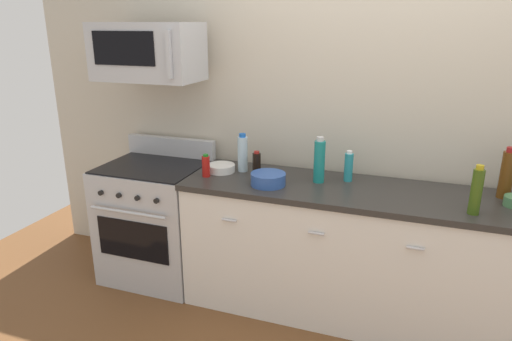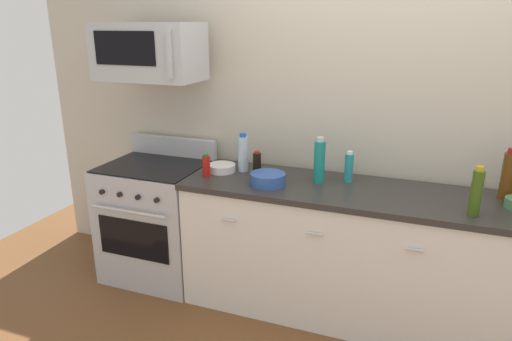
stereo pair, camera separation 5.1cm
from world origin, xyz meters
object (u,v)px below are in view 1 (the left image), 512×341
object	(u,v)px
bottle_olive_oil	(476,191)
bowl_white_ceramic	(221,168)
bottle_dish_soap	(349,167)
bowl_blue_mixing	(268,179)
bottle_soy_sauce_dark	(257,163)
bottle_hot_sauce_red	(206,166)
range_oven	(157,220)
microwave	(148,52)
bottle_water_clear	(243,153)
bottle_sparkling_teal	(319,161)
bottle_wine_amber	(507,174)

from	to	relation	value
bottle_olive_oil	bowl_white_ceramic	size ratio (longest dim) A/B	1.45
bottle_dish_soap	bowl_blue_mixing	size ratio (longest dim) A/B	0.91
bottle_soy_sauce_dark	bottle_hot_sauce_red	xyz separation A→B (m)	(-0.32, -0.16, -0.00)
bowl_white_ceramic	range_oven	bearing A→B (deg)	-175.89
microwave	bowl_white_ceramic	distance (m)	0.97
bottle_soy_sauce_dark	bottle_dish_soap	world-z (taller)	bottle_dish_soap
bottle_water_clear	bottle_soy_sauce_dark	distance (m)	0.14
range_oven	bottle_olive_oil	distance (m)	2.28
bottle_dish_soap	bowl_blue_mixing	xyz separation A→B (m)	(-0.49, -0.26, -0.06)
bottle_olive_oil	bowl_blue_mixing	distance (m)	1.24
range_oven	microwave	bearing A→B (deg)	89.71
bottle_sparkling_teal	bowl_blue_mixing	xyz separation A→B (m)	(-0.30, -0.17, -0.10)
bowl_white_ceramic	bottle_hot_sauce_red	bearing A→B (deg)	-112.25
bottle_wine_amber	bottle_sparkling_teal	xyz separation A→B (m)	(-1.13, -0.10, -0.00)
microwave	bottle_dish_soap	xyz separation A→B (m)	(1.44, 0.10, -0.73)
bottle_soy_sauce_dark	bottle_hot_sauce_red	world-z (taller)	bottle_soy_sauce_dark
bottle_soy_sauce_dark	bowl_blue_mixing	bearing A→B (deg)	-51.45
bowl_white_ceramic	bottle_water_clear	bearing A→B (deg)	25.86
range_oven	bowl_blue_mixing	world-z (taller)	range_oven
bottle_wine_amber	bottle_soy_sauce_dark	bearing A→B (deg)	-176.92
bottle_hot_sauce_red	bottle_water_clear	bearing A→B (deg)	46.05
bottle_sparkling_teal	bowl_blue_mixing	distance (m)	0.36
bottle_water_clear	bottle_dish_soap	xyz separation A→B (m)	(0.75, 0.04, -0.03)
range_oven	bottle_hot_sauce_red	distance (m)	0.73
bottle_water_clear	bottle_wine_amber	size ratio (longest dim) A/B	0.87
bottle_sparkling_teal	bottle_soy_sauce_dark	world-z (taller)	bottle_sparkling_teal
bottle_wine_amber	bottle_olive_oil	xyz separation A→B (m)	(-0.20, -0.34, -0.02)
bottle_olive_oil	bowl_white_ceramic	bearing A→B (deg)	172.31
bottle_hot_sauce_red	bowl_blue_mixing	size ratio (longest dim) A/B	0.69
bottle_soy_sauce_dark	bottle_olive_oil	distance (m)	1.41
microwave	bottle_dish_soap	bearing A→B (deg)	3.99
bottle_soy_sauce_dark	microwave	bearing A→B (deg)	-178.38
bottle_soy_sauce_dark	bottle_hot_sauce_red	size ratio (longest dim) A/B	1.06
bottle_dish_soap	bottle_soy_sauce_dark	bearing A→B (deg)	-172.99
bottle_wine_amber	range_oven	bearing A→B (deg)	-176.35
bottle_sparkling_teal	microwave	bearing A→B (deg)	-179.49
microwave	bowl_blue_mixing	size ratio (longest dim) A/B	3.21
bottle_hot_sauce_red	bowl_white_ceramic	distance (m)	0.15
bottle_sparkling_teal	bottle_hot_sauce_red	world-z (taller)	bottle_sparkling_teal
bottle_soy_sauce_dark	bowl_white_ceramic	world-z (taller)	bottle_soy_sauce_dark
microwave	bottle_olive_oil	size ratio (longest dim) A/B	2.59
bottle_olive_oil	bowl_blue_mixing	xyz separation A→B (m)	(-1.24, 0.07, -0.09)
bottle_hot_sauce_red	bowl_white_ceramic	bearing A→B (deg)	67.75
bottle_dish_soap	microwave	bearing A→B (deg)	-176.01
bottle_wine_amber	bottle_soy_sauce_dark	xyz separation A→B (m)	(-1.58, -0.09, -0.07)
bottle_water_clear	range_oven	bearing A→B (deg)	-171.14
bottle_water_clear	bottle_wine_amber	bearing A→B (deg)	1.52
bottle_sparkling_teal	bowl_white_ceramic	size ratio (longest dim) A/B	1.58
bottle_olive_oil	microwave	bearing A→B (deg)	174.08
microwave	bottle_water_clear	size ratio (longest dim) A/B	2.68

